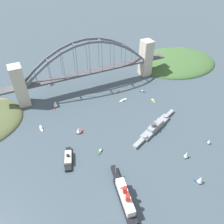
# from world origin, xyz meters

# --- Properties ---
(ground_plane) EXTENTS (1400.00, 1400.00, 0.00)m
(ground_plane) POSITION_xyz_m (0.00, 0.00, 0.00)
(ground_plane) COLOR #3D4C56
(harbor_arch_bridge) EXTENTS (263.47, 19.01, 76.26)m
(harbor_arch_bridge) POSITION_xyz_m (-0.00, -0.00, 30.47)
(harbor_arch_bridge) COLOR beige
(harbor_arch_bridge) RESTS_ON ground
(headland_west_shore) EXTENTS (151.53, 122.79, 23.23)m
(headland_west_shore) POSITION_xyz_m (-178.13, -13.30, 0.00)
(headland_west_shore) COLOR #3D6033
(headland_west_shore) RESTS_ON ground
(ocean_liner) EXTENTS (17.90, 76.90, 19.69)m
(ocean_liner) POSITION_xyz_m (41.17, 193.95, 5.80)
(ocean_liner) COLOR black
(ocean_liner) RESTS_ON ground
(naval_cruiser) EXTENTS (82.01, 39.93, 17.41)m
(naval_cruiser) POSITION_xyz_m (-37.99, 124.10, 3.07)
(naval_cruiser) COLOR gray
(naval_cruiser) RESTS_ON ground
(harbor_ferry_steamer) EXTENTS (15.51, 32.15, 8.33)m
(harbor_ferry_steamer) POSITION_xyz_m (73.26, 125.58, 2.60)
(harbor_ferry_steamer) COLOR black
(harbor_ferry_steamer) RESTS_ON ground
(seaplane_taxiing_near_bridge) EXTENTS (9.40, 8.40, 5.11)m
(seaplane_taxiing_near_bridge) POSITION_xyz_m (54.86, -34.12, 2.20)
(seaplane_taxiing_near_bridge) COLOR #B7B7B2
(seaplane_taxiing_near_bridge) RESTS_ON ground
(small_boat_0) EXTENTS (8.06, 10.31, 10.29)m
(small_boat_0) POSITION_xyz_m (61.79, 26.09, 4.78)
(small_boat_0) COLOR #B2231E
(small_boat_0) RESTS_ON ground
(small_boat_1) EXTENTS (13.08, 4.58, 1.90)m
(small_boat_1) POSITION_xyz_m (-30.12, 54.22, 0.68)
(small_boat_1) COLOR silver
(small_boat_1) RESTS_ON ground
(small_boat_2) EXTENTS (2.56, 9.63, 2.48)m
(small_boat_2) POSITION_xyz_m (-69.04, 73.82, 0.89)
(small_boat_2) COLOR gold
(small_boat_2) RESTS_ON ground
(small_boat_3) EXTENTS (3.00, 12.16, 2.22)m
(small_boat_3) POSITION_xyz_m (89.65, 63.42, 0.78)
(small_boat_3) COLOR silver
(small_boat_3) RESTS_ON ground
(small_boat_4) EXTENTS (7.07, 8.61, 9.87)m
(small_boat_4) POSITION_xyz_m (-34.27, 207.26, 4.55)
(small_boat_4) COLOR #234C8C
(small_boat_4) RESTS_ON ground
(small_boat_5) EXTENTS (9.85, 6.78, 9.55)m
(small_boat_5) POSITION_xyz_m (49.32, 90.55, 4.43)
(small_boat_5) COLOR #B2231E
(small_boat_5) RESTS_ON ground
(small_boat_6) EXTENTS (7.80, 7.73, 2.09)m
(small_boat_6) POSITION_xyz_m (-67.56, 46.41, 0.74)
(small_boat_6) COLOR #234C8C
(small_boat_6) RESTS_ON ground
(small_boat_7) EXTENTS (3.91, 6.15, 7.06)m
(small_boat_7) POSITION_xyz_m (-80.21, 171.82, 3.33)
(small_boat_7) COLOR #234C8C
(small_boat_7) RESTS_ON ground
(small_boat_8) EXTENTS (7.49, 6.27, 9.64)m
(small_boat_8) POSITION_xyz_m (-43.05, 176.63, 4.48)
(small_boat_8) COLOR #2D6B3D
(small_boat_8) RESTS_ON ground
(small_boat_9) EXTENTS (7.92, 4.15, 2.47)m
(small_boat_9) POSITION_xyz_m (-31.47, 32.29, 0.90)
(small_boat_9) COLOR brown
(small_boat_9) RESTS_ON ground
(small_boat_10) EXTENTS (8.42, 8.68, 1.84)m
(small_boat_10) POSITION_xyz_m (37.86, 129.07, 0.66)
(small_boat_10) COLOR #2D6B3D
(small_boat_10) RESTS_ON ground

